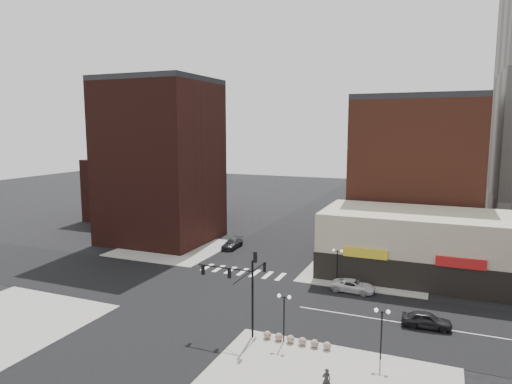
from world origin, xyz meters
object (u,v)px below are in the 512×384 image
(white_suv, at_px, (353,286))
(pedestrian, at_px, (326,380))
(street_lamp_se_b, at_px, (382,321))
(dark_sedan_north, at_px, (232,244))
(dark_sedan_east, at_px, (427,320))
(traffic_signal, at_px, (244,280))
(street_lamp_se_a, at_px, (284,306))
(street_lamp_ne, at_px, (337,257))

(white_suv, bearing_deg, pedestrian, -171.61)
(street_lamp_se_b, height_order, dark_sedan_north, street_lamp_se_b)
(street_lamp_se_b, height_order, white_suv, street_lamp_se_b)
(street_lamp_se_b, distance_m, dark_sedan_east, 8.76)
(white_suv, height_order, dark_sedan_east, dark_sedan_east)
(traffic_signal, xyz_separation_m, street_lamp_se_b, (11.76, -0.17, -1.67))
(traffic_signal, relative_size, pedestrian, 4.69)
(street_lamp_se_a, bearing_deg, street_lamp_se_b, 0.00)
(traffic_signal, relative_size, dark_sedan_east, 1.78)
(traffic_signal, height_order, pedestrian, traffic_signal)
(white_suv, bearing_deg, dark_sedan_east, -127.27)
(dark_sedan_east, xyz_separation_m, dark_sedan_north, (-28.35, 18.29, -0.05))
(street_lamp_se_b, relative_size, pedestrian, 2.51)
(white_suv, distance_m, dark_sedan_east, 10.39)
(street_lamp_se_a, relative_size, dark_sedan_north, 0.87)
(pedestrian, bearing_deg, street_lamp_se_a, -75.53)
(traffic_signal, bearing_deg, dark_sedan_north, 117.49)
(street_lamp_ne, xyz_separation_m, white_suv, (2.16, -1.50, -2.62))
(street_lamp_ne, xyz_separation_m, dark_sedan_east, (10.10, -8.21, -2.55))
(traffic_signal, distance_m, street_lamp_se_b, 11.88)
(dark_sedan_north, bearing_deg, pedestrian, -55.29)
(street_lamp_se_a, bearing_deg, white_suv, 77.71)
(street_lamp_se_b, relative_size, white_suv, 0.86)
(pedestrian, bearing_deg, traffic_signal, -60.80)
(street_lamp_ne, bearing_deg, street_lamp_se_b, -66.37)
(street_lamp_se_b, xyz_separation_m, dark_sedan_east, (3.10, 7.79, -2.55))
(traffic_signal, xyz_separation_m, street_lamp_ne, (4.76, 15.83, -1.67))
(white_suv, height_order, pedestrian, pedestrian)
(street_lamp_se_b, distance_m, street_lamp_ne, 17.46)
(street_lamp_se_a, relative_size, pedestrian, 2.51)
(white_suv, bearing_deg, street_lamp_se_b, -158.61)
(street_lamp_ne, relative_size, dark_sedan_north, 0.87)
(street_lamp_ne, bearing_deg, dark_sedan_north, 151.08)
(dark_sedan_east, height_order, dark_sedan_north, dark_sedan_east)
(traffic_signal, height_order, street_lamp_se_a, traffic_signal)
(street_lamp_ne, relative_size, white_suv, 0.86)
(white_suv, bearing_deg, street_lamp_ne, 58.13)
(traffic_signal, xyz_separation_m, white_suv, (6.92, 14.33, -4.29))
(traffic_signal, distance_m, dark_sedan_east, 17.23)
(dark_sedan_north, bearing_deg, street_lamp_se_a, -56.81)
(street_lamp_se_a, xyz_separation_m, pedestrian, (5.11, -5.85, -2.34))
(white_suv, bearing_deg, dark_sedan_north, 63.35)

